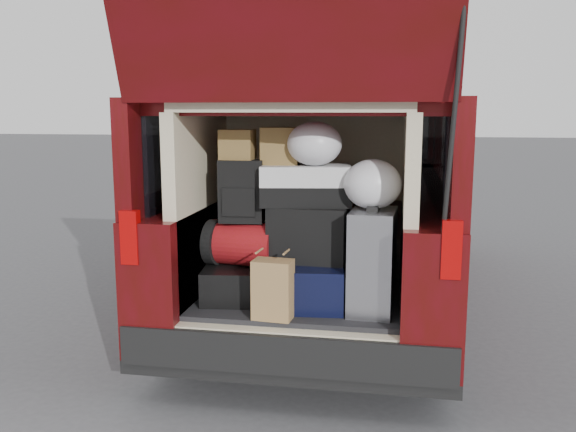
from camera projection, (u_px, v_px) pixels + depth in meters
name	position (u px, v px, depth m)	size (l,w,h in m)	color
ground	(294.00, 395.00, 3.70)	(80.00, 80.00, 0.00)	#3E3E41
minivan	(329.00, 203.00, 5.35)	(1.90, 5.35, 2.77)	black
load_floor	(301.00, 336.00, 3.93)	(1.24, 1.05, 0.55)	black
black_hardshell	(236.00, 281.00, 3.83)	(0.38, 0.52, 0.21)	black
navy_hardshell	(305.00, 281.00, 3.73)	(0.48, 0.59, 0.26)	black
silver_roller	(372.00, 261.00, 3.53)	(0.25, 0.40, 0.60)	white
kraft_bag	(273.00, 289.00, 3.42)	(0.22, 0.14, 0.34)	#A87C4C
red_duffel	(243.00, 243.00, 3.79)	(0.42, 0.28, 0.28)	maroon
black_soft_case	(309.00, 234.00, 3.69)	(0.47, 0.28, 0.34)	black
backpack	(242.00, 191.00, 3.72)	(0.27, 0.16, 0.38)	black
twotone_duffel	(305.00, 185.00, 3.68)	(0.54, 0.28, 0.24)	silver
grocery_sack_lower	(237.00, 145.00, 3.70)	(0.20, 0.16, 0.18)	olive
grocery_sack_upper	(280.00, 146.00, 3.72)	(0.22, 0.18, 0.22)	olive
plastic_bag_center	(314.00, 144.00, 3.61)	(0.33, 0.31, 0.26)	white
plastic_bag_right	(373.00, 184.00, 3.50)	(0.33, 0.31, 0.29)	white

